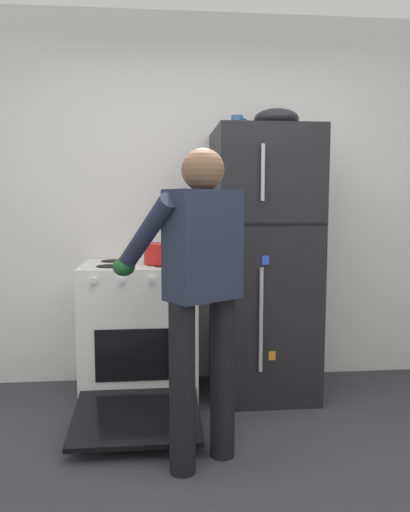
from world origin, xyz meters
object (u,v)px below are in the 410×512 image
at_px(red_pot, 163,253).
at_px(coffee_mug, 237,123).
at_px(stove_range, 140,332).
at_px(refrigerator, 263,264).
at_px(mixing_bowl, 276,119).
at_px(person_cook, 198,278).

height_order(red_pot, coffee_mug, coffee_mug).
bearing_deg(red_pot, coffee_mug, 10.94).
bearing_deg(coffee_mug, stove_range, -174.26).
relative_size(stove_range, red_pot, 3.52).
distance_m(refrigerator, mixing_bowl, 0.99).
relative_size(refrigerator, coffee_mug, 16.34).
bearing_deg(coffee_mug, refrigerator, -15.83).
bearing_deg(stove_range, refrigerator, 1.19).
distance_m(stove_range, coffee_mug, 1.58).
height_order(stove_range, red_pot, red_pot).
xyz_separation_m(stove_range, person_cook, (0.33, -0.89, 0.51)).
bearing_deg(refrigerator, mixing_bowl, 0.21).
bearing_deg(person_cook, refrigerator, 59.93).
bearing_deg(red_pot, refrigerator, 4.09).
relative_size(refrigerator, red_pot, 5.25).
bearing_deg(person_cook, stove_range, 110.36).
bearing_deg(stove_range, mixing_bowl, 1.10).
height_order(refrigerator, red_pot, refrigerator).
xyz_separation_m(red_pot, mixing_bowl, (0.77, 0.05, 0.90)).
distance_m(person_cook, red_pot, 0.87).
bearing_deg(red_pot, person_cook, -78.79).
bearing_deg(refrigerator, red_pot, -175.91).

